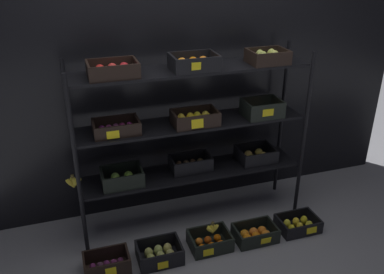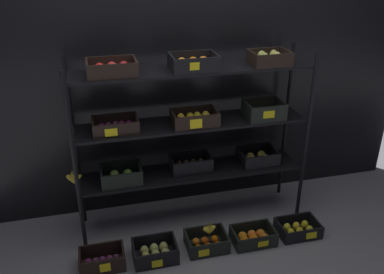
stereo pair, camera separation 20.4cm
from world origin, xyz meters
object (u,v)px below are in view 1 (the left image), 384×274
object	(u,v)px
crate_ground_plum	(107,265)
display_rack	(191,122)
crate_ground_orange	(255,234)
crate_ground_pear	(159,254)
crate_ground_lemon	(298,225)
crate_ground_tangerine	(210,242)
banana_bunch_loose	(212,229)

from	to	relation	value
crate_ground_plum	display_rack	bearing A→B (deg)	27.55
crate_ground_plum	crate_ground_orange	bearing A→B (deg)	-0.66
crate_ground_pear	crate_ground_lemon	world-z (taller)	crate_ground_pear
crate_ground_plum	crate_ground_lemon	size ratio (longest dim) A/B	0.99
crate_ground_pear	crate_ground_orange	world-z (taller)	crate_ground_pear
display_rack	crate_ground_tangerine	xyz separation A→B (m)	(0.02, -0.41, -0.89)
crate_ground_pear	crate_ground_tangerine	size ratio (longest dim) A/B	1.04
display_rack	crate_ground_orange	distance (m)	1.07
display_rack	crate_ground_pear	xyz separation A→B (m)	(-0.40, -0.43, -0.88)
crate_ground_plum	banana_bunch_loose	distance (m)	0.85
crate_ground_tangerine	banana_bunch_loose	world-z (taller)	banana_bunch_loose
crate_ground_lemon	display_rack	bearing A→B (deg)	152.71
crate_ground_plum	crate_ground_orange	distance (m)	1.21
crate_ground_plum	crate_ground_lemon	bearing A→B (deg)	-0.22
crate_ground_pear	crate_ground_lemon	bearing A→B (deg)	0.10
banana_bunch_loose	crate_ground_tangerine	bearing A→B (deg)	-177.64
crate_ground_plum	crate_ground_tangerine	size ratio (longest dim) A/B	1.04
crate_ground_lemon	crate_ground_tangerine	bearing A→B (deg)	178.74
crate_ground_orange	crate_ground_lemon	size ratio (longest dim) A/B	1.01
crate_ground_pear	banana_bunch_loose	distance (m)	0.46
crate_ground_pear	banana_bunch_loose	world-z (taller)	banana_bunch_loose
crate_ground_lemon	crate_ground_plum	bearing A→B (deg)	179.78
crate_ground_pear	crate_ground_orange	size ratio (longest dim) A/B	0.99
crate_ground_tangerine	crate_ground_pear	bearing A→B (deg)	-177.36
crate_ground_pear	crate_ground_tangerine	bearing A→B (deg)	2.64
crate_ground_plum	crate_ground_orange	size ratio (longest dim) A/B	0.98
display_rack	crate_ground_orange	bearing A→B (deg)	-46.21
display_rack	crate_ground_pear	world-z (taller)	display_rack
banana_bunch_loose	display_rack	bearing A→B (deg)	96.25
display_rack	crate_ground_orange	world-z (taller)	display_rack
display_rack	crate_ground_plum	distance (m)	1.27
crate_ground_tangerine	crate_ground_orange	bearing A→B (deg)	-3.70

